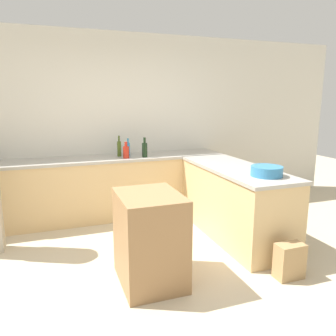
{
  "coord_description": "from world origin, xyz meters",
  "views": [
    {
      "loc": [
        -0.89,
        -2.71,
        1.71
      ],
      "look_at": [
        0.34,
        0.76,
        0.94
      ],
      "focal_mm": 35.0,
      "sensor_mm": 36.0,
      "label": 1
    }
  ],
  "objects_px": {
    "island_table": "(150,238)",
    "olive_oil_bottle": "(119,148)",
    "dish_soap_bottle": "(128,148)",
    "wine_bottle_dark": "(145,149)",
    "hot_sauce_bottle": "(126,152)",
    "water_bottle_blue": "(127,151)",
    "mixing_bowl": "(267,171)",
    "paper_bag": "(289,261)"
  },
  "relations": [
    {
      "from": "water_bottle_blue",
      "to": "olive_oil_bottle",
      "type": "distance_m",
      "value": 0.12
    },
    {
      "from": "hot_sauce_bottle",
      "to": "water_bottle_blue",
      "type": "bearing_deg",
      "value": 73.98
    },
    {
      "from": "olive_oil_bottle",
      "to": "dish_soap_bottle",
      "type": "bearing_deg",
      "value": 26.07
    },
    {
      "from": "paper_bag",
      "to": "wine_bottle_dark",
      "type": "bearing_deg",
      "value": 111.47
    },
    {
      "from": "dish_soap_bottle",
      "to": "paper_bag",
      "type": "distance_m",
      "value": 2.75
    },
    {
      "from": "mixing_bowl",
      "to": "wine_bottle_dark",
      "type": "height_order",
      "value": "wine_bottle_dark"
    },
    {
      "from": "island_table",
      "to": "dish_soap_bottle",
      "type": "xyz_separation_m",
      "value": [
        0.26,
        2.01,
        0.56
      ]
    },
    {
      "from": "mixing_bowl",
      "to": "water_bottle_blue",
      "type": "bearing_deg",
      "value": 123.33
    },
    {
      "from": "island_table",
      "to": "mixing_bowl",
      "type": "height_order",
      "value": "mixing_bowl"
    },
    {
      "from": "dish_soap_bottle",
      "to": "wine_bottle_dark",
      "type": "bearing_deg",
      "value": -54.17
    },
    {
      "from": "wine_bottle_dark",
      "to": "olive_oil_bottle",
      "type": "bearing_deg",
      "value": 151.04
    },
    {
      "from": "mixing_bowl",
      "to": "dish_soap_bottle",
      "type": "relative_size",
      "value": 1.35
    },
    {
      "from": "hot_sauce_bottle",
      "to": "paper_bag",
      "type": "xyz_separation_m",
      "value": [
        1.12,
        -2.15,
        -0.82
      ]
    },
    {
      "from": "water_bottle_blue",
      "to": "hot_sauce_bottle",
      "type": "bearing_deg",
      "value": -106.02
    },
    {
      "from": "hot_sauce_bottle",
      "to": "water_bottle_blue",
      "type": "height_order",
      "value": "hot_sauce_bottle"
    },
    {
      "from": "mixing_bowl",
      "to": "hot_sauce_bottle",
      "type": "relative_size",
      "value": 1.47
    },
    {
      "from": "dish_soap_bottle",
      "to": "water_bottle_blue",
      "type": "distance_m",
      "value": 0.12
    },
    {
      "from": "island_table",
      "to": "paper_bag",
      "type": "height_order",
      "value": "island_table"
    },
    {
      "from": "island_table",
      "to": "dish_soap_bottle",
      "type": "bearing_deg",
      "value": 82.55
    },
    {
      "from": "mixing_bowl",
      "to": "olive_oil_bottle",
      "type": "xyz_separation_m",
      "value": [
        -1.26,
        1.79,
        0.07
      ]
    },
    {
      "from": "olive_oil_bottle",
      "to": "island_table",
      "type": "bearing_deg",
      "value": -93.38
    },
    {
      "from": "dish_soap_bottle",
      "to": "paper_bag",
      "type": "relative_size",
      "value": 0.72
    },
    {
      "from": "island_table",
      "to": "wine_bottle_dark",
      "type": "bearing_deg",
      "value": 75.63
    },
    {
      "from": "island_table",
      "to": "olive_oil_bottle",
      "type": "distance_m",
      "value": 2.02
    },
    {
      "from": "olive_oil_bottle",
      "to": "wine_bottle_dark",
      "type": "xyz_separation_m",
      "value": [
        0.33,
        -0.18,
        -0.01
      ]
    },
    {
      "from": "island_table",
      "to": "hot_sauce_bottle",
      "type": "distance_m",
      "value": 1.84
    },
    {
      "from": "paper_bag",
      "to": "dish_soap_bottle",
      "type": "bearing_deg",
      "value": 113.19
    },
    {
      "from": "dish_soap_bottle",
      "to": "hot_sauce_bottle",
      "type": "xyz_separation_m",
      "value": [
        -0.09,
        -0.26,
        -0.01
      ]
    },
    {
      "from": "island_table",
      "to": "paper_bag",
      "type": "xyz_separation_m",
      "value": [
        1.3,
        -0.4,
        -0.26
      ]
    },
    {
      "from": "hot_sauce_bottle",
      "to": "olive_oil_bottle",
      "type": "relative_size",
      "value": 0.77
    },
    {
      "from": "mixing_bowl",
      "to": "wine_bottle_dark",
      "type": "relative_size",
      "value": 1.2
    },
    {
      "from": "dish_soap_bottle",
      "to": "paper_bag",
      "type": "height_order",
      "value": "dish_soap_bottle"
    },
    {
      "from": "dish_soap_bottle",
      "to": "hot_sauce_bottle",
      "type": "bearing_deg",
      "value": -108.86
    },
    {
      "from": "hot_sauce_bottle",
      "to": "water_bottle_blue",
      "type": "relative_size",
      "value": 1.11
    },
    {
      "from": "water_bottle_blue",
      "to": "wine_bottle_dark",
      "type": "bearing_deg",
      "value": -32.38
    },
    {
      "from": "dish_soap_bottle",
      "to": "wine_bottle_dark",
      "type": "distance_m",
      "value": 0.32
    },
    {
      "from": "dish_soap_bottle",
      "to": "wine_bottle_dark",
      "type": "height_order",
      "value": "wine_bottle_dark"
    },
    {
      "from": "olive_oil_bottle",
      "to": "paper_bag",
      "type": "relative_size",
      "value": 0.86
    },
    {
      "from": "water_bottle_blue",
      "to": "paper_bag",
      "type": "height_order",
      "value": "water_bottle_blue"
    },
    {
      "from": "island_table",
      "to": "water_bottle_blue",
      "type": "relative_size",
      "value": 4.12
    },
    {
      "from": "water_bottle_blue",
      "to": "paper_bag",
      "type": "xyz_separation_m",
      "value": [
        1.08,
        -2.3,
        -0.81
      ]
    },
    {
      "from": "island_table",
      "to": "hot_sauce_bottle",
      "type": "relative_size",
      "value": 3.73
    }
  ]
}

